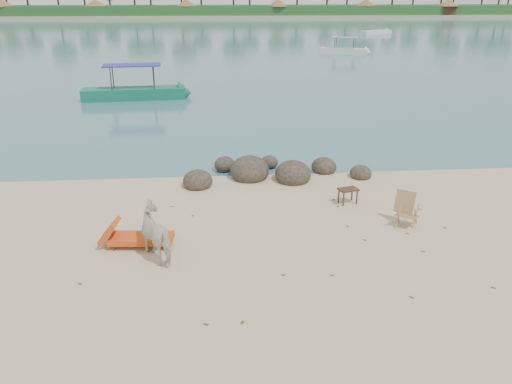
% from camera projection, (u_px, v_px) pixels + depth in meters
% --- Properties ---
extents(water, '(400.00, 400.00, 0.00)m').
position_uv_depth(water, '(220.00, 27.00, 94.70)').
color(water, '#346768').
rests_on(water, ground).
extents(far_shore, '(420.00, 90.00, 1.40)m').
position_uv_depth(far_shore, '(216.00, 13.00, 168.82)').
color(far_shore, tan).
rests_on(far_shore, ground).
extents(far_scenery, '(420.00, 18.00, 9.50)m').
position_uv_depth(far_scenery, '(217.00, 5.00, 136.81)').
color(far_scenery, '#1E4C1E').
rests_on(far_scenery, ground).
extents(boulders, '(6.23, 2.76, 0.98)m').
position_uv_depth(boulders, '(267.00, 173.00, 16.59)').
color(boulders, '#2C261D').
rests_on(boulders, ground).
extents(cow, '(1.34, 1.55, 1.21)m').
position_uv_depth(cow, '(160.00, 234.00, 11.40)').
color(cow, silver).
rests_on(cow, ground).
extents(side_table, '(0.64, 0.51, 0.45)m').
position_uv_depth(side_table, '(348.00, 197.00, 14.50)').
color(side_table, '#311C13').
rests_on(side_table, ground).
extents(lounge_chair, '(1.94, 0.83, 0.57)m').
position_uv_depth(lounge_chair, '(141.00, 236.00, 12.02)').
color(lounge_chair, '#CB6317').
rests_on(lounge_chair, ground).
extents(deck_chair, '(0.82, 0.83, 0.88)m').
position_uv_depth(deck_chair, '(408.00, 212.00, 12.99)').
color(deck_chair, '#9F864F').
rests_on(deck_chair, ground).
extents(boat_near, '(6.77, 2.10, 3.24)m').
position_uv_depth(boat_near, '(132.00, 70.00, 28.95)').
color(boat_near, '#0F664B').
rests_on(boat_near, water).
extents(boat_mid, '(5.58, 3.42, 2.72)m').
position_uv_depth(boat_mid, '(345.00, 40.00, 51.84)').
color(boat_mid, silver).
rests_on(boat_mid, water).
extents(boat_far, '(6.13, 4.25, 0.72)m').
position_uv_depth(boat_far, '(376.00, 32.00, 77.58)').
color(boat_far, silver).
rests_on(boat_far, water).
extents(dead_leaves, '(8.97, 5.87, 0.00)m').
position_uv_depth(dead_leaves, '(314.00, 245.00, 12.20)').
color(dead_leaves, brown).
rests_on(dead_leaves, ground).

